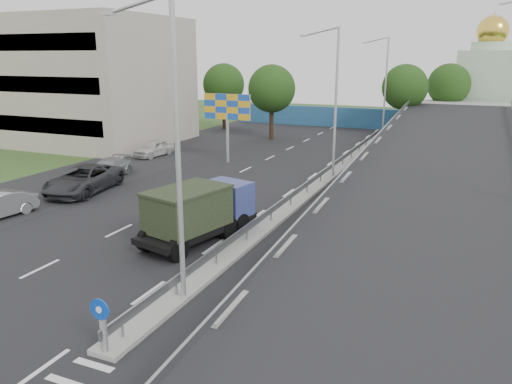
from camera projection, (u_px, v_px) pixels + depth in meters
The scene contains 21 objects.
road_surface at pixel (256, 194), 31.28m from camera, with size 26.00×90.00×0.04m, color black.
parking_strip at pixel (93, 175), 36.29m from camera, with size 8.00×90.00×0.05m, color black.
median at pixel (321, 183), 33.64m from camera, with size 1.00×44.00×0.20m, color gray.
overpass_ramp at pixel (441, 169), 30.31m from camera, with size 10.00×50.00×3.50m.
median_guardrail at pixel (321, 174), 33.47m from camera, with size 0.09×44.00×0.71m.
sign_bollard at pixel (102, 325), 14.09m from camera, with size 0.64×0.23×1.67m.
lamp_post_near at pixel (172, 138), 16.17m from camera, with size 2.74×0.18×10.08m.
lamp_post_mid at pixel (333, 95), 33.86m from camera, with size 2.74×0.18×10.08m.
lamp_post_far at pixel (384, 82), 51.55m from camera, with size 2.74×0.18×10.08m.
beige_building at pixel (60, 80), 50.71m from camera, with size 24.00×14.00×12.00m, color #A89B8D.
blue_wall at pixel (355, 118), 59.65m from camera, with size 30.00×0.50×2.40m, color #225B7E.
church at pixel (487, 82), 60.25m from camera, with size 7.00×7.00×13.80m.
billboard at pixel (227, 111), 39.56m from camera, with size 4.00×0.24×5.50m.
tree_left_mid at pixel (272, 89), 50.30m from camera, with size 4.80×4.80×7.60m.
tree_median_far at pixel (405, 87), 52.76m from camera, with size 4.80×4.80×7.60m.
tree_left_far at pixel (224, 85), 57.80m from camera, with size 4.80×4.80×7.60m.
tree_ramp_far at pixel (449, 85), 57.41m from camera, with size 4.80×4.80×7.60m.
dump_truck at pixel (199, 210), 23.02m from camera, with size 3.56×6.43×2.68m.
parked_car_c at pixel (83, 179), 31.51m from camera, with size 2.79×6.05×1.68m, color #2D2E32.
parked_car_d at pixel (108, 169), 35.26m from camera, with size 1.88×4.62×1.34m, color gray.
parked_car_e at pixel (154, 148), 42.95m from camera, with size 1.63×4.06×1.38m, color beige.
Camera 1 is at (9.02, -7.64, 8.37)m, focal length 35.00 mm.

